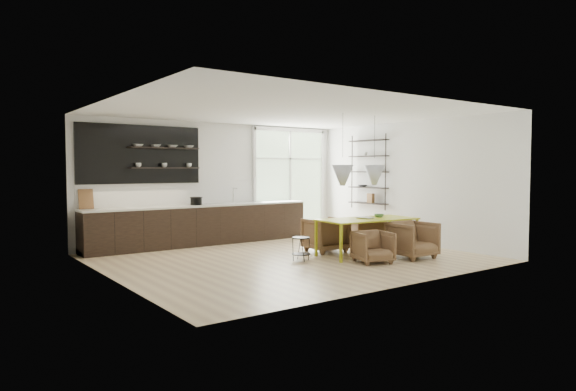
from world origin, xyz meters
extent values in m
cube|color=beige|center=(0.00, 0.00, -0.01)|extent=(7.00, 6.00, 0.01)
cube|color=white|center=(0.00, 3.00, 1.45)|extent=(7.00, 0.02, 2.90)
cube|color=white|center=(-3.50, 0.00, 1.45)|extent=(0.02, 6.00, 2.90)
cube|color=white|center=(3.50, 0.00, 1.45)|extent=(0.02, 6.00, 2.90)
cube|color=white|center=(0.00, 0.00, 2.90)|extent=(7.00, 6.00, 0.01)
cube|color=#B2D1A5|center=(2.15, 2.97, 1.45)|extent=(2.20, 0.02, 2.70)
cube|color=silver|center=(2.15, 2.94, 1.45)|extent=(2.30, 0.08, 2.80)
cone|color=silver|center=(0.95, -0.50, 1.65)|extent=(0.44, 0.44, 0.42)
cone|color=silver|center=(1.85, -0.50, 1.65)|extent=(0.44, 0.44, 0.42)
cylinder|color=black|center=(0.95, -0.50, 2.46)|extent=(0.01, 0.01, 0.89)
cylinder|color=black|center=(1.85, -0.50, 2.46)|extent=(0.01, 0.01, 0.89)
cube|color=black|center=(-0.60, 2.67, 0.45)|extent=(5.50, 0.65, 0.90)
cube|color=beige|center=(-0.60, 2.67, 0.92)|extent=(5.54, 0.69, 0.04)
cube|color=white|center=(-0.60, 2.98, 1.20)|extent=(5.50, 0.02, 0.55)
cube|color=black|center=(-1.95, 2.96, 2.10)|extent=(2.80, 0.06, 1.30)
cube|color=black|center=(-1.45, 2.82, 2.25)|extent=(1.60, 0.28, 0.03)
cube|color=black|center=(-1.45, 2.82, 1.80)|extent=(1.60, 0.28, 0.03)
cube|color=brown|center=(-3.15, 2.90, 1.15)|extent=(0.30, 0.10, 0.42)
cylinder|color=silver|center=(0.30, 2.77, 1.12)|extent=(0.02, 0.02, 0.40)
imported|color=white|center=(-2.05, 2.82, 2.29)|extent=(0.22, 0.22, 0.05)
imported|color=white|center=(-1.65, 2.82, 2.29)|extent=(0.22, 0.22, 0.05)
imported|color=white|center=(-1.25, 2.82, 2.29)|extent=(0.22, 0.22, 0.05)
imported|color=white|center=(-0.85, 2.82, 2.29)|extent=(0.22, 0.22, 0.05)
imported|color=white|center=(-2.05, 2.82, 1.86)|extent=(0.12, 0.12, 0.10)
imported|color=white|center=(-1.45, 2.82, 1.86)|extent=(0.12, 0.12, 0.10)
imported|color=white|center=(-0.85, 2.82, 1.86)|extent=(0.12, 0.12, 0.10)
cylinder|color=black|center=(-0.75, 2.66, 1.02)|extent=(0.27, 0.27, 0.17)
cube|color=black|center=(3.36, 0.60, 1.70)|extent=(0.02, 0.02, 1.90)
cube|color=black|center=(3.36, 1.80, 1.70)|extent=(0.02, 0.02, 1.90)
cube|color=black|center=(3.36, 1.20, 0.90)|extent=(0.26, 1.20, 0.02)
cube|color=black|center=(3.36, 1.20, 1.30)|extent=(0.26, 1.20, 0.02)
cube|color=black|center=(3.36, 1.20, 1.70)|extent=(0.26, 1.20, 0.02)
cube|color=black|center=(3.36, 1.20, 2.10)|extent=(0.26, 1.20, 0.03)
cube|color=black|center=(3.36, 1.20, 2.50)|extent=(0.26, 1.20, 0.03)
imported|color=white|center=(3.36, 0.95, 1.81)|extent=(0.18, 0.18, 0.19)
imported|color=#333338|center=(3.36, 1.40, 1.34)|extent=(0.22, 0.22, 0.05)
imported|color=white|center=(3.36, 1.30, 2.16)|extent=(0.10, 0.10, 0.09)
cube|color=brown|center=(3.36, 1.10, 1.03)|extent=(0.10, 0.18, 0.24)
cube|color=#ADB218|center=(1.50, -0.66, 0.74)|extent=(2.15, 1.11, 0.03)
cube|color=#ADB218|center=(0.48, -0.99, 0.36)|extent=(0.05, 0.05, 0.73)
cube|color=#ADB218|center=(0.55, -0.15, 0.36)|extent=(0.05, 0.05, 0.73)
cube|color=#ADB218|center=(2.45, -1.16, 0.36)|extent=(0.05, 0.05, 0.73)
cube|color=#ADB218|center=(2.52, -0.33, 0.36)|extent=(0.05, 0.05, 0.73)
imported|color=brown|center=(1.08, 0.18, 0.37)|extent=(0.85, 0.87, 0.73)
imported|color=brown|center=(2.15, -0.03, 0.32)|extent=(0.93, 0.94, 0.64)
imported|color=brown|center=(0.96, -1.35, 0.30)|extent=(0.81, 0.82, 0.60)
imported|color=brown|center=(1.97, -1.45, 0.37)|extent=(0.82, 0.84, 0.73)
cylinder|color=black|center=(0.00, -0.37, 0.45)|extent=(0.34, 0.34, 0.02)
cylinder|color=black|center=(0.00, -0.37, 0.13)|extent=(0.36, 0.36, 0.02)
cylinder|color=black|center=(0.14, -0.44, 0.22)|extent=(0.01, 0.01, 0.45)
cylinder|color=black|center=(0.06, -0.23, 0.22)|extent=(0.01, 0.01, 0.45)
cylinder|color=black|center=(-0.15, -0.30, 0.22)|extent=(0.01, 0.01, 0.45)
cylinder|color=black|center=(-0.07, -0.52, 0.22)|extent=(0.01, 0.01, 0.45)
imported|color=white|center=(1.37, -0.63, 0.77)|extent=(0.29, 0.36, 0.03)
imported|color=#4F7E53|center=(1.91, -0.59, 0.79)|extent=(0.23, 0.23, 0.07)
camera|label=1|loc=(-6.01, -8.21, 1.78)|focal=32.00mm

